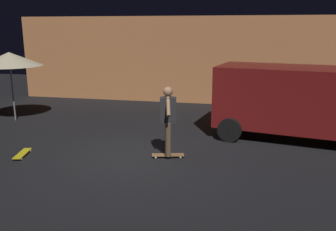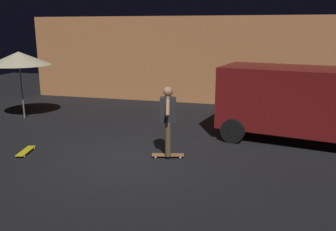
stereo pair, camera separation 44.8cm
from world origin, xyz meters
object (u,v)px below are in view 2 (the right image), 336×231
skateboard_spare (26,151)px  skater (168,116)px  patio_umbrella (19,58)px  skateboard_ridden (168,155)px  parked_van (307,100)px

skateboard_spare → skater: 3.73m
patio_umbrella → skateboard_ridden: 6.68m
skater → skateboard_spare: bearing=-169.7°
parked_van → skateboard_ridden: 4.16m
parked_van → skater: size_ratio=2.92×
patio_umbrella → skateboard_ridden: (5.86, -2.49, -2.02)m
skateboard_ridden → skater: bearing=26.6°
parked_van → skateboard_spare: (-6.86, -2.89, -1.11)m
parked_van → skater: parked_van is taller
patio_umbrella → skater: size_ratio=1.38×
patio_umbrella → skateboard_ridden: patio_umbrella is taller
parked_van → skateboard_ridden: bearing=-146.0°
parked_van → patio_umbrella: (-9.18, 0.25, 0.91)m
parked_van → skateboard_spare: bearing=-157.2°
skateboard_spare → skater: skater is taller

